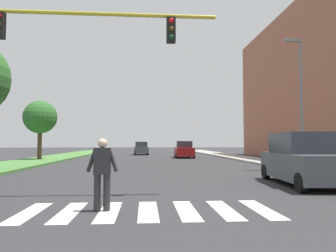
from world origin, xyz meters
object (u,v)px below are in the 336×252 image
Objects in this scene: sedan_midblock at (184,150)px; sedan_distant at (141,149)px; pedestrian_performer at (102,171)px; tree_far at (40,117)px; street_lamp_right at (300,91)px; suv_crossing at (303,160)px.

sedan_distant is (-4.62, 8.29, -0.02)m from sedan_midblock.
sedan_distant is (0.47, 33.35, -0.15)m from pedestrian_performer.
tree_far is 15.86m from sedan_distant.
sedan_midblock is (-4.82, 15.28, -3.79)m from street_lamp_right.
pedestrian_performer reaches higher than sedan_distant.
street_lamp_right is at bearing -68.17° from sedan_distant.
tree_far reaches higher than sedan_midblock.
sedan_midblock is at bearing 78.50° from pedestrian_performer.
suv_crossing reaches higher than sedan_midblock.
sedan_distant is at bearing 119.14° from sedan_midblock.
sedan_midblock reaches higher than sedan_distant.
street_lamp_right reaches higher than sedan_distant.
sedan_midblock is (5.10, 25.06, -0.13)m from pedestrian_performer.
tree_far is 1.12× the size of sedan_midblock.
street_lamp_right is 7.46m from suv_crossing.
sedan_midblock is 9.49m from sedan_distant.
street_lamp_right is 25.67m from sedan_distant.
suv_crossing is at bearing -47.30° from tree_far.
sedan_midblock is (13.28, 4.66, -2.99)m from tree_far.
tree_far is at bearing -123.76° from sedan_distant.
tree_far is 3.03× the size of pedestrian_performer.
sedan_midblock is at bearing 19.33° from tree_far.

